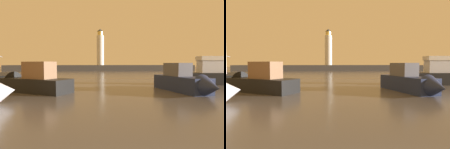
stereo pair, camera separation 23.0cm
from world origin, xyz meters
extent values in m
plane|color=#4C4742|center=(0.00, 31.11, 0.00)|extent=(220.00, 220.00, 0.00)
cube|color=#423F3D|center=(0.00, 62.23, 0.91)|extent=(61.06, 5.75, 1.82)
cylinder|color=silver|center=(-0.53, 62.23, 6.66)|extent=(2.33, 2.33, 9.69)
cylinder|color=#F2CC59|center=(-0.53, 62.23, 12.18)|extent=(1.75, 1.75, 1.36)
cone|color=#33383D|center=(-0.53, 62.23, 13.25)|extent=(2.10, 2.10, 0.77)
cube|color=black|center=(-7.11, 14.47, 0.56)|extent=(6.35, 4.94, 1.12)
cone|color=black|center=(-10.20, 16.30, 0.62)|extent=(2.68, 2.72, 2.04)
cube|color=#8C6647|center=(-6.78, 14.27, 1.80)|extent=(2.80, 2.44, 1.36)
cube|color=black|center=(10.89, 18.80, 0.66)|extent=(6.08, 2.36, 1.31)
cube|color=silver|center=(10.51, 18.81, 1.99)|extent=(2.44, 1.43, 1.36)
cube|color=silver|center=(10.51, 18.81, 2.91)|extent=(2.68, 1.57, 0.48)
cube|color=#1E284C|center=(4.93, 14.05, 0.63)|extent=(2.92, 5.99, 1.25)
cone|color=#1E284C|center=(5.61, 10.80, 0.69)|extent=(2.01, 1.92, 1.71)
cube|color=#595960|center=(4.85, 14.46, 1.82)|extent=(1.80, 2.50, 1.13)
cube|color=black|center=(-13.55, 22.09, 0.56)|extent=(4.69, 8.63, 1.11)
cylinder|color=#B7B7BC|center=(-14.04, 23.48, 3.22)|extent=(1.64, 4.41, 0.09)
sphere|color=red|center=(4.87, 19.54, 0.40)|extent=(0.80, 0.80, 0.80)
camera|label=1|loc=(-2.27, -1.77, 2.33)|focal=31.02mm
camera|label=2|loc=(-2.04, -1.79, 2.33)|focal=31.02mm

